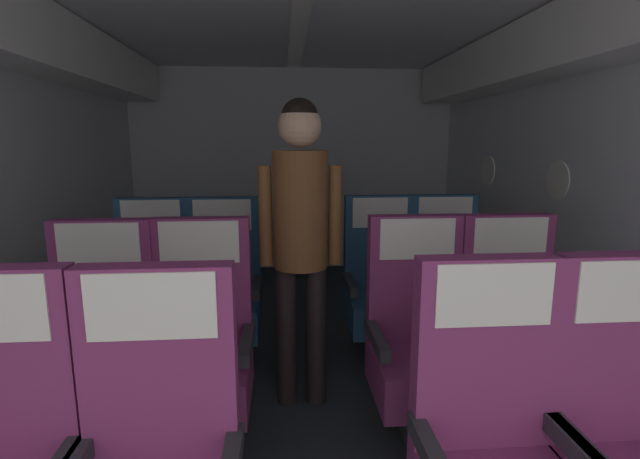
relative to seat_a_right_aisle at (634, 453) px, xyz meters
The scene contains 12 objects.
ground 1.65m from the seat_a_right_aisle, 127.61° to the left, with size 3.77×5.82×0.02m, color #23282D.
fuselage_shell 2.15m from the seat_a_right_aisle, 122.37° to the left, with size 3.65×5.47×2.26m.
seat_a_right_aisle is the anchor object (origin of this frame).
seat_b_left_window 2.11m from the seat_a_right_aisle, 156.68° to the left, with size 0.49×0.47×1.06m.
seat_b_left_aisle 1.71m from the seat_a_right_aisle, 150.25° to the left, with size 0.49×0.47×1.06m.
seat_b_right_aisle 0.83m from the seat_a_right_aisle, 88.82° to the left, with size 0.49×0.47×1.06m.
seat_b_right_window 0.95m from the seat_a_right_aisle, 117.96° to the left, with size 0.49×0.47×1.06m.
seat_c_left_window 2.57m from the seat_a_right_aisle, 138.86° to the left, with size 0.49×0.47×1.06m.
seat_c_left_aisle 2.25m from the seat_a_right_aisle, 131.39° to the left, with size 0.49×0.47×1.06m.
seat_c_right_aisle 1.71m from the seat_a_right_aisle, 90.02° to the left, with size 0.49×0.47×1.06m.
seat_c_right_window 1.76m from the seat_a_right_aisle, 104.78° to the left, with size 0.49×0.47×1.06m.
flight_attendant 1.61m from the seat_a_right_aisle, 131.60° to the left, with size 0.43×0.28×1.63m.
Camera 1 is at (-0.13, 0.23, 1.41)m, focal length 26.06 mm.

